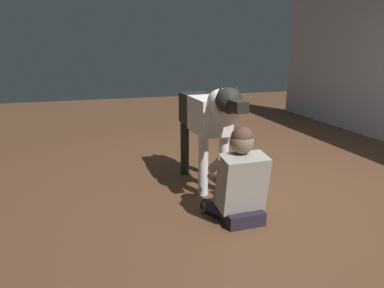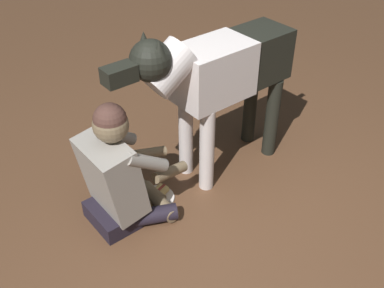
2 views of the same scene
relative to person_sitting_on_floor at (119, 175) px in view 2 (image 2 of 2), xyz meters
The scene contains 4 objects.
ground_plane 0.81m from the person_sitting_on_floor, 126.54° to the left, with size 14.78×14.78×0.00m, color brown.
person_sitting_on_floor is the anchor object (origin of this frame).
large_dog 0.91m from the person_sitting_on_floor, behind, with size 1.55×0.35×1.18m.
hot_dog_on_plate 0.42m from the person_sitting_on_floor, behind, with size 0.25×0.25×0.06m.
Camera 2 is at (1.38, 1.39, 2.16)m, focal length 42.57 mm.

